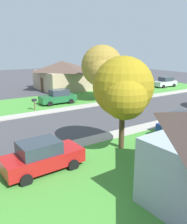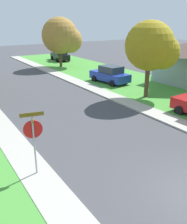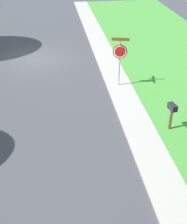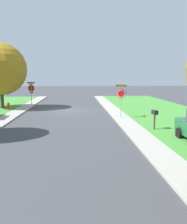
{
  "view_description": "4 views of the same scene",
  "coord_description": "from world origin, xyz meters",
  "px_view_note": "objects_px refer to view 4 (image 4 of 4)",
  "views": [
    {
      "loc": [
        18.22,
        0.56,
        6.48
      ],
      "look_at": [
        2.33,
        11.17,
        1.4
      ],
      "focal_mm": 38.29,
      "sensor_mm": 36.0,
      "label": 1
    },
    {
      "loc": [
        -7.53,
        -4.19,
        6.12
      ],
      "look_at": [
        -0.64,
        6.57,
        1.4
      ],
      "focal_mm": 40.58,
      "sensor_mm": 36.0,
      "label": 2
    },
    {
      "loc": [
        -1.12,
        19.88,
        7.92
      ],
      "look_at": [
        -2.6,
        9.4,
        1.4
      ],
      "focal_mm": 50.4,
      "sensor_mm": 36.0,
      "label": 3
    },
    {
      "loc": [
        -1.09,
        23.3,
        3.44
      ],
      "look_at": [
        -2.01,
        10.17,
        1.4
      ],
      "focal_mm": 37.06,
      "sensor_mm": 36.0,
      "label": 4
    }
  ],
  "objects_px": {
    "stop_sign_far_corner": "(121,96)",
    "mailbox": "(155,115)",
    "fire_hydrant": "(9,106)",
    "stop_sign_near_corner": "(31,90)"
  },
  "relations": [
    {
      "from": "stop_sign_near_corner",
      "to": "fire_hydrant",
      "type": "distance_m",
      "value": 4.55
    },
    {
      "from": "stop_sign_near_corner",
      "to": "mailbox",
      "type": "distance_m",
      "value": 16.99
    },
    {
      "from": "fire_hydrant",
      "to": "mailbox",
      "type": "height_order",
      "value": "mailbox"
    },
    {
      "from": "stop_sign_far_corner",
      "to": "fire_hydrant",
      "type": "distance_m",
      "value": 11.74
    },
    {
      "from": "stop_sign_far_corner",
      "to": "mailbox",
      "type": "xyz_separation_m",
      "value": [
        -1.34,
        4.42,
        -0.88
      ]
    },
    {
      "from": "fire_hydrant",
      "to": "mailbox",
      "type": "relative_size",
      "value": 0.63
    },
    {
      "from": "stop_sign_far_corner",
      "to": "mailbox",
      "type": "distance_m",
      "value": 4.7
    },
    {
      "from": "fire_hydrant",
      "to": "mailbox",
      "type": "xyz_separation_m",
      "value": [
        -11.84,
        9.45,
        0.57
      ]
    },
    {
      "from": "stop_sign_near_corner",
      "to": "mailbox",
      "type": "relative_size",
      "value": 2.11
    },
    {
      "from": "fire_hydrant",
      "to": "mailbox",
      "type": "distance_m",
      "value": 15.16
    }
  ]
}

